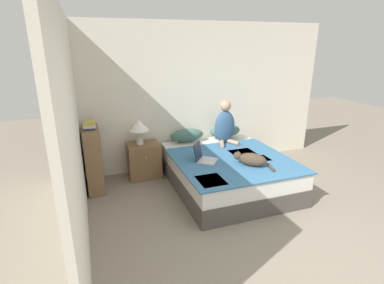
# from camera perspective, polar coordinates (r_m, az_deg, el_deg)

# --- Properties ---
(ground_plane) EXTENTS (16.00, 16.00, 0.00)m
(ground_plane) POSITION_cam_1_polar(r_m,az_deg,el_deg) (3.44, 20.91, -22.72)
(ground_plane) COLOR gray
(wall_back) EXTENTS (5.02, 0.05, 2.55)m
(wall_back) POSITION_cam_1_polar(r_m,az_deg,el_deg) (5.43, 0.80, 8.64)
(wall_back) COLOR silver
(wall_back) RESTS_ON ground_plane
(wall_side) EXTENTS (0.05, 4.11, 2.55)m
(wall_side) POSITION_cam_1_polar(r_m,az_deg,el_deg) (3.55, -21.59, 2.02)
(wall_side) COLOR silver
(wall_side) RESTS_ON ground_plane
(bed) EXTENTS (1.70, 2.04, 0.53)m
(bed) POSITION_cam_1_polar(r_m,az_deg,el_deg) (4.80, 6.66, -5.50)
(bed) COLOR #4C4742
(bed) RESTS_ON ground_plane
(pillow_near) EXTENTS (0.60, 0.25, 0.23)m
(pillow_near) POSITION_cam_1_polar(r_m,az_deg,el_deg) (5.29, -0.97, 1.33)
(pillow_near) COLOR #42665B
(pillow_near) RESTS_ON bed
(pillow_far) EXTENTS (0.60, 0.25, 0.23)m
(pillow_far) POSITION_cam_1_polar(r_m,az_deg,el_deg) (5.56, 6.30, 2.08)
(pillow_far) COLOR #42665B
(pillow_far) RESTS_ON bed
(person_sitting) EXTENTS (0.38, 0.36, 0.75)m
(person_sitting) POSITION_cam_1_polar(r_m,az_deg,el_deg) (5.20, 6.29, 3.26)
(person_sitting) COLOR #33567A
(person_sitting) RESTS_ON bed
(cat_tabby) EXTENTS (0.46, 0.51, 0.19)m
(cat_tabby) POSITION_cam_1_polar(r_m,az_deg,el_deg) (4.34, 11.23, -3.25)
(cat_tabby) COLOR #473828
(cat_tabby) RESTS_ON bed
(laptop_open) EXTENTS (0.42, 0.42, 0.27)m
(laptop_open) POSITION_cam_1_polar(r_m,az_deg,el_deg) (4.44, 2.33, -2.92)
(laptop_open) COLOR #B7B7BC
(laptop_open) RESTS_ON bed
(nightstand) EXTENTS (0.53, 0.45, 0.59)m
(nightstand) POSITION_cam_1_polar(r_m,az_deg,el_deg) (5.16, -9.15, -3.45)
(nightstand) COLOR brown
(nightstand) RESTS_ON ground_plane
(table_lamp) EXTENTS (0.33, 0.33, 0.42)m
(table_lamp) POSITION_cam_1_polar(r_m,az_deg,el_deg) (4.95, -10.06, 3.04)
(table_lamp) COLOR beige
(table_lamp) RESTS_ON nightstand
(bookshelf) EXTENTS (0.24, 0.67, 0.97)m
(bookshelf) POSITION_cam_1_polar(r_m,az_deg,el_deg) (4.87, -18.26, -3.14)
(bookshelf) COLOR brown
(bookshelf) RESTS_ON ground_plane
(book_stack_top) EXTENTS (0.19, 0.23, 0.12)m
(book_stack_top) POSITION_cam_1_polar(r_m,az_deg,el_deg) (4.70, -18.92, 3.02)
(book_stack_top) COLOR #334C8E
(book_stack_top) RESTS_ON bookshelf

